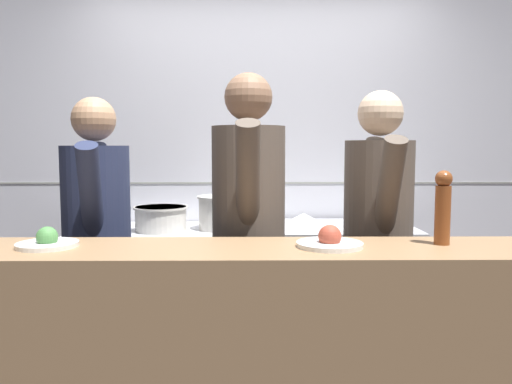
{
  "coord_description": "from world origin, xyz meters",
  "views": [
    {
      "loc": [
        -0.06,
        -2.11,
        1.41
      ],
      "look_at": [
        -0.03,
        0.71,
        1.15
      ],
      "focal_mm": 35.0,
      "sensor_mm": 36.0,
      "label": 1
    }
  ],
  "objects_px": {
    "plated_dish_appetiser": "(330,241)",
    "mixing_bowl_steel": "(304,219)",
    "chef_sous": "(249,233)",
    "chef_line": "(378,241)",
    "braising_pot": "(223,212)",
    "plated_dish_main": "(47,242)",
    "pepper_mill": "(443,206)",
    "oven_range": "(168,296)",
    "chef_head_cook": "(97,243)",
    "sauce_pot": "(161,218)",
    "stock_pot": "(112,217)"
  },
  "relations": [
    {
      "from": "pepper_mill",
      "to": "chef_head_cook",
      "type": "distance_m",
      "value": 1.66
    },
    {
      "from": "chef_sous",
      "to": "plated_dish_appetiser",
      "type": "bearing_deg",
      "value": -58.01
    },
    {
      "from": "stock_pot",
      "to": "chef_line",
      "type": "height_order",
      "value": "chef_line"
    },
    {
      "from": "braising_pot",
      "to": "mixing_bowl_steel",
      "type": "xyz_separation_m",
      "value": [
        0.52,
        0.03,
        -0.05
      ]
    },
    {
      "from": "chef_head_cook",
      "to": "chef_sous",
      "type": "bearing_deg",
      "value": -16.37
    },
    {
      "from": "oven_range",
      "to": "pepper_mill",
      "type": "xyz_separation_m",
      "value": [
        1.31,
        -1.21,
        0.73
      ]
    },
    {
      "from": "pepper_mill",
      "to": "chef_sous",
      "type": "height_order",
      "value": "chef_sous"
    },
    {
      "from": "braising_pot",
      "to": "plated_dish_appetiser",
      "type": "xyz_separation_m",
      "value": [
        0.49,
        -1.28,
        0.05
      ]
    },
    {
      "from": "stock_pot",
      "to": "chef_sous",
      "type": "height_order",
      "value": "chef_sous"
    },
    {
      "from": "oven_range",
      "to": "plated_dish_appetiser",
      "type": "relative_size",
      "value": 4.57
    },
    {
      "from": "oven_range",
      "to": "plated_dish_appetiser",
      "type": "bearing_deg",
      "value": -55.86
    },
    {
      "from": "mixing_bowl_steel",
      "to": "oven_range",
      "type": "bearing_deg",
      "value": -176.25
    },
    {
      "from": "stock_pot",
      "to": "braising_pot",
      "type": "distance_m",
      "value": 0.72
    },
    {
      "from": "mixing_bowl_steel",
      "to": "chef_sous",
      "type": "xyz_separation_m",
      "value": [
        -0.36,
        -0.8,
        0.04
      ]
    },
    {
      "from": "mixing_bowl_steel",
      "to": "plated_dish_appetiser",
      "type": "relative_size",
      "value": 1.14
    },
    {
      "from": "sauce_pot",
      "to": "braising_pot",
      "type": "distance_m",
      "value": 0.4
    },
    {
      "from": "plated_dish_appetiser",
      "to": "pepper_mill",
      "type": "height_order",
      "value": "pepper_mill"
    },
    {
      "from": "sauce_pot",
      "to": "braising_pot",
      "type": "bearing_deg",
      "value": 8.32
    },
    {
      "from": "sauce_pot",
      "to": "plated_dish_appetiser",
      "type": "xyz_separation_m",
      "value": [
        0.88,
        -1.22,
        0.08
      ]
    },
    {
      "from": "mixing_bowl_steel",
      "to": "chef_line",
      "type": "xyz_separation_m",
      "value": [
        0.29,
        -0.76,
        -0.0
      ]
    },
    {
      "from": "sauce_pot",
      "to": "oven_range",
      "type": "bearing_deg",
      "value": 48.37
    },
    {
      "from": "plated_dish_appetiser",
      "to": "mixing_bowl_steel",
      "type": "bearing_deg",
      "value": 88.38
    },
    {
      "from": "mixing_bowl_steel",
      "to": "chef_head_cook",
      "type": "bearing_deg",
      "value": -147.22
    },
    {
      "from": "braising_pot",
      "to": "chef_sous",
      "type": "bearing_deg",
      "value": -77.76
    },
    {
      "from": "chef_sous",
      "to": "chef_line",
      "type": "xyz_separation_m",
      "value": [
        0.65,
        0.04,
        -0.04
      ]
    },
    {
      "from": "oven_range",
      "to": "chef_sous",
      "type": "bearing_deg",
      "value": -54.3
    },
    {
      "from": "mixing_bowl_steel",
      "to": "pepper_mill",
      "type": "xyz_separation_m",
      "value": [
        0.42,
        -1.27,
        0.24
      ]
    },
    {
      "from": "mixing_bowl_steel",
      "to": "plated_dish_appetiser",
      "type": "distance_m",
      "value": 1.32
    },
    {
      "from": "chef_sous",
      "to": "plated_dish_main",
      "type": "bearing_deg",
      "value": -146.89
    },
    {
      "from": "braising_pot",
      "to": "pepper_mill",
      "type": "distance_m",
      "value": 1.56
    },
    {
      "from": "sauce_pot",
      "to": "mixing_bowl_steel",
      "type": "distance_m",
      "value": 0.92
    },
    {
      "from": "sauce_pot",
      "to": "plated_dish_main",
      "type": "bearing_deg",
      "value": -100.47
    },
    {
      "from": "chef_head_cook",
      "to": "chef_line",
      "type": "bearing_deg",
      "value": -12.52
    },
    {
      "from": "plated_dish_main",
      "to": "pepper_mill",
      "type": "xyz_separation_m",
      "value": [
        1.56,
        0.03,
        0.14
      ]
    },
    {
      "from": "pepper_mill",
      "to": "mixing_bowl_steel",
      "type": "bearing_deg",
      "value": 108.25
    },
    {
      "from": "oven_range",
      "to": "plated_dish_appetiser",
      "type": "distance_m",
      "value": 1.63
    },
    {
      "from": "oven_range",
      "to": "stock_pot",
      "type": "distance_m",
      "value": 0.63
    },
    {
      "from": "oven_range",
      "to": "plated_dish_appetiser",
      "type": "height_order",
      "value": "plated_dish_appetiser"
    },
    {
      "from": "mixing_bowl_steel",
      "to": "pepper_mill",
      "type": "height_order",
      "value": "pepper_mill"
    },
    {
      "from": "mixing_bowl_steel",
      "to": "plated_dish_appetiser",
      "type": "height_order",
      "value": "plated_dish_appetiser"
    },
    {
      "from": "oven_range",
      "to": "chef_head_cook",
      "type": "bearing_deg",
      "value": -109.71
    },
    {
      "from": "sauce_pot",
      "to": "mixing_bowl_steel",
      "type": "height_order",
      "value": "sauce_pot"
    },
    {
      "from": "sauce_pot",
      "to": "plated_dish_main",
      "type": "xyz_separation_m",
      "value": [
        -0.22,
        -1.21,
        0.08
      ]
    },
    {
      "from": "braising_pot",
      "to": "plated_dish_main",
      "type": "bearing_deg",
      "value": -115.94
    },
    {
      "from": "pepper_mill",
      "to": "plated_dish_appetiser",
      "type": "bearing_deg",
      "value": -174.74
    },
    {
      "from": "chef_sous",
      "to": "mixing_bowl_steel",
      "type": "bearing_deg",
      "value": 66.06
    },
    {
      "from": "chef_line",
      "to": "oven_range",
      "type": "bearing_deg",
      "value": 151.17
    },
    {
      "from": "mixing_bowl_steel",
      "to": "plated_dish_main",
      "type": "height_order",
      "value": "plated_dish_main"
    },
    {
      "from": "oven_range",
      "to": "braising_pot",
      "type": "relative_size",
      "value": 3.52
    },
    {
      "from": "chef_head_cook",
      "to": "pepper_mill",
      "type": "bearing_deg",
      "value": -30.52
    }
  ]
}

